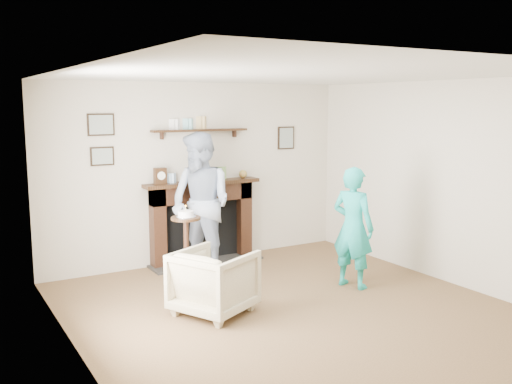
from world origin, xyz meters
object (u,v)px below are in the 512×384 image
(woman, at_px, (351,286))
(armchair, at_px, (214,313))
(man, at_px, (202,272))
(pedestal_table, at_px, (186,241))

(woman, bearing_deg, armchair, 67.99)
(man, bearing_deg, armchair, -41.45)
(man, height_order, woman, man)
(woman, xyz_separation_m, pedestal_table, (-1.89, 0.67, 0.66))
(armchair, bearing_deg, man, -46.33)
(man, relative_size, woman, 1.26)
(armchair, xyz_separation_m, man, (0.51, 1.41, 0.00))
(woman, height_order, pedestal_table, pedestal_table)
(man, distance_m, pedestal_table, 1.17)
(armchair, relative_size, woman, 0.51)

